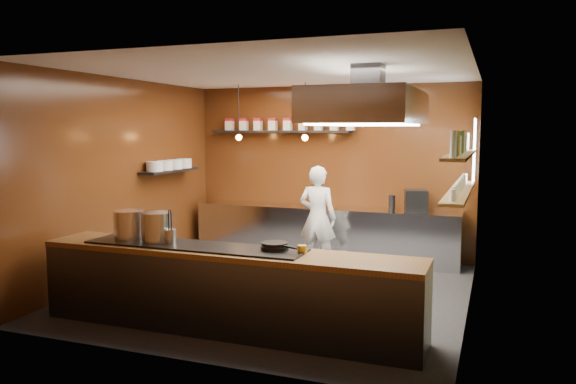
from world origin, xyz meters
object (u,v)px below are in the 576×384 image
at_px(stockpot_small, 129,225).
at_px(chef, 318,218).
at_px(stockpot_large, 157,227).
at_px(extractor_hood, 368,107).
at_px(espresso_machine, 416,201).

height_order(stockpot_small, chef, chef).
bearing_deg(stockpot_small, stockpot_large, -5.68).
bearing_deg(extractor_hood, espresso_machine, 84.26).
distance_m(stockpot_small, espresso_machine, 4.69).
bearing_deg(chef, extractor_hood, 125.90).
xyz_separation_m(stockpot_large, chef, (1.01, 2.98, -0.28)).
xyz_separation_m(espresso_machine, chef, (-1.44, -0.78, -0.24)).
bearing_deg(espresso_machine, stockpot_large, -136.10).
distance_m(stockpot_small, chef, 3.28).
bearing_deg(chef, stockpot_small, 66.72).
relative_size(extractor_hood, stockpot_large, 5.65).
bearing_deg(chef, espresso_machine, -148.91).
height_order(extractor_hood, stockpot_large, extractor_hood).
bearing_deg(espresso_machine, extractor_hood, -108.79).
bearing_deg(stockpot_small, extractor_hood, 23.96).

